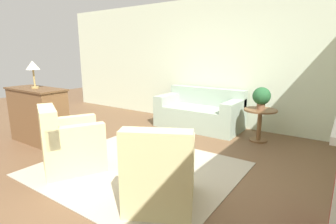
{
  "coord_description": "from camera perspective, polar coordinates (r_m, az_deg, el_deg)",
  "views": [
    {
      "loc": [
        2.31,
        -2.59,
        1.62
      ],
      "look_at": [
        0.15,
        0.55,
        0.75
      ],
      "focal_mm": 28.0,
      "sensor_mm": 36.0,
      "label": 1
    }
  ],
  "objects": [
    {
      "name": "ground_plane",
      "position": [
        3.83,
        -6.67,
        -12.25
      ],
      "size": [
        16.0,
        16.0,
        0.0
      ],
      "primitive_type": "plane",
      "color": "brown"
    },
    {
      "name": "table_lamp",
      "position": [
        5.21,
        -27.36,
        8.75
      ],
      "size": [
        0.24,
        0.24,
        0.48
      ],
      "color": "tan",
      "rests_on": "dresser"
    },
    {
      "name": "couch",
      "position": [
        5.77,
        6.92,
        -0.26
      ],
      "size": [
        1.8,
        0.91,
        0.85
      ],
      "color": "#9EB29E",
      "rests_on": "ground_plane"
    },
    {
      "name": "potted_plant_on_side_table",
      "position": [
        5.02,
        19.69,
        3.16
      ],
      "size": [
        0.32,
        0.32,
        0.41
      ],
      "color": "brown",
      "rests_on": "side_table"
    },
    {
      "name": "side_table",
      "position": [
        5.11,
        19.34,
        -1.47
      ],
      "size": [
        0.59,
        0.59,
        0.61
      ],
      "color": "brown",
      "rests_on": "ground_plane"
    },
    {
      "name": "dresser",
      "position": [
        5.32,
        -26.42,
        -0.51
      ],
      "size": [
        1.23,
        0.52,
        1.0
      ],
      "color": "brown",
      "rests_on": "ground_plane"
    },
    {
      "name": "ottoman_table",
      "position": [
        3.87,
        -3.05,
        -7.33
      ],
      "size": [
        0.79,
        0.79,
        0.44
      ],
      "color": "#9EB29E",
      "rests_on": "rug"
    },
    {
      "name": "wall_back",
      "position": [
        6.01,
        12.08,
        10.47
      ],
      "size": [
        9.78,
        0.12,
        2.8
      ],
      "color": "beige",
      "rests_on": "ground_plane"
    },
    {
      "name": "armchair_left",
      "position": [
        3.93,
        -20.76,
        -6.7
      ],
      "size": [
        0.97,
        1.01,
        0.9
      ],
      "color": "beige",
      "rests_on": "rug"
    },
    {
      "name": "armchair_right",
      "position": [
        2.86,
        -1.68,
        -13.32
      ],
      "size": [
        0.97,
        1.01,
        0.9
      ],
      "color": "beige",
      "rests_on": "rug"
    },
    {
      "name": "rug",
      "position": [
        3.83,
        -6.68,
        -12.18
      ],
      "size": [
        2.66,
        2.3,
        0.01
      ],
      "color": "#B2A893",
      "rests_on": "ground_plane"
    }
  ]
}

